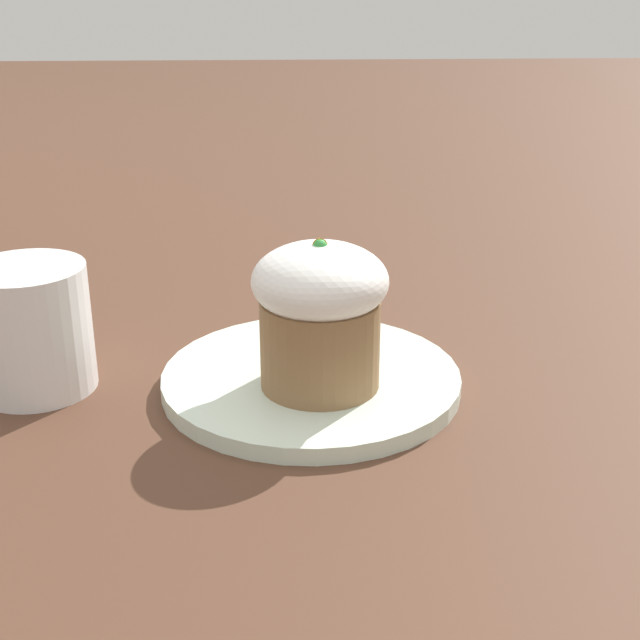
% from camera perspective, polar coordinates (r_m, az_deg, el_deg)
% --- Properties ---
extents(ground_plane, '(4.00, 4.00, 0.00)m').
position_cam_1_polar(ground_plane, '(0.61, -0.57, -4.34)').
color(ground_plane, '#513323').
extents(dessert_plate, '(0.20, 0.20, 0.01)m').
position_cam_1_polar(dessert_plate, '(0.60, -0.57, -3.85)').
color(dessert_plate, silver).
rests_on(dessert_plate, ground_plane).
extents(carrot_cake, '(0.09, 0.09, 0.10)m').
position_cam_1_polar(carrot_cake, '(0.56, -0.00, 0.52)').
color(carrot_cake, olive).
rests_on(carrot_cake, dessert_plate).
extents(spoon, '(0.13, 0.03, 0.01)m').
position_cam_1_polar(spoon, '(0.60, -1.52, -3.10)').
color(spoon, silver).
rests_on(spoon, dessert_plate).
extents(coffee_cup, '(0.11, 0.08, 0.09)m').
position_cam_1_polar(coffee_cup, '(0.62, -17.96, -0.45)').
color(coffee_cup, white).
rests_on(coffee_cup, ground_plane).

